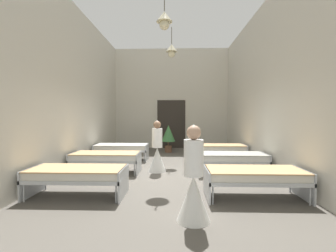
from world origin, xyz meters
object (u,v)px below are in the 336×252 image
object	(u,v)px
bed_right_row_1	(231,158)
bed_left_row_2	(122,148)
bed_left_row_0	(78,174)
bed_right_row_0	(255,176)
bed_right_row_2	(218,148)
nurse_near_aisle	(157,153)
nurse_mid_aisle	(194,187)
bed_left_row_1	(106,157)
potted_plant	(168,135)

from	to	relation	value
bed_right_row_1	bed_left_row_2	world-z (taller)	same
bed_left_row_0	bed_right_row_0	size ratio (longest dim) A/B	1.00
bed_right_row_0	bed_right_row_2	size ratio (longest dim) A/B	1.00
nurse_near_aisle	nurse_mid_aisle	world-z (taller)	same
bed_left_row_2	nurse_near_aisle	world-z (taller)	nurse_near_aisle
bed_right_row_2	nurse_mid_aisle	size ratio (longest dim) A/B	1.28
bed_left_row_0	bed_right_row_0	world-z (taller)	same
bed_right_row_2	bed_left_row_2	bearing A→B (deg)	180.00
bed_left_row_0	bed_left_row_2	world-z (taller)	same
bed_right_row_0	bed_right_row_2	xyz separation A→B (m)	(0.00, 3.80, 0.00)
bed_left_row_1	potted_plant	distance (m)	4.11
bed_right_row_0	bed_right_row_2	bearing A→B (deg)	90.00
bed_right_row_0	bed_left_row_1	bearing A→B (deg)	151.62
bed_left_row_0	bed_left_row_1	bearing A→B (deg)	90.00
bed_left_row_2	nurse_near_aisle	xyz separation A→B (m)	(1.44, -1.72, 0.09)
bed_right_row_2	nurse_mid_aisle	world-z (taller)	nurse_mid_aisle
bed_left_row_2	bed_left_row_0	bearing A→B (deg)	-90.00
bed_left_row_2	potted_plant	world-z (taller)	potted_plant
bed_right_row_1	bed_right_row_2	world-z (taller)	same
bed_left_row_0	nurse_mid_aisle	size ratio (longest dim) A/B	1.28
bed_left_row_1	nurse_mid_aisle	distance (m)	3.69
bed_right_row_0	nurse_mid_aisle	xyz separation A→B (m)	(-1.27, -1.02, 0.09)
nurse_mid_aisle	potted_plant	world-z (taller)	nurse_mid_aisle
bed_left_row_1	bed_right_row_0	bearing A→B (deg)	-28.38
bed_right_row_1	bed_left_row_2	bearing A→B (deg)	151.62
bed_right_row_2	nurse_near_aisle	distance (m)	2.70
nurse_mid_aisle	bed_left_row_2	bearing A→B (deg)	-3.76
bed_left_row_0	bed_right_row_2	size ratio (longest dim) A/B	1.00
nurse_mid_aisle	potted_plant	bearing A→B (deg)	-23.64
bed_left_row_0	nurse_mid_aisle	bearing A→B (deg)	-24.53
bed_left_row_2	nurse_mid_aisle	world-z (taller)	nurse_mid_aisle
bed_right_row_2	bed_right_row_0	bearing A→B (deg)	-90.00
bed_right_row_0	bed_left_row_2	distance (m)	5.18
bed_left_row_0	potted_plant	distance (m)	5.89
bed_left_row_0	bed_right_row_1	bearing A→B (deg)	28.38
bed_right_row_0	potted_plant	world-z (taller)	potted_plant
bed_left_row_1	bed_right_row_2	world-z (taller)	same
bed_left_row_2	nurse_mid_aisle	size ratio (longest dim) A/B	1.28
nurse_near_aisle	bed_right_row_1	bearing A→B (deg)	-6.83
bed_right_row_0	bed_left_row_1	distance (m)	4.00
bed_left_row_2	bed_right_row_0	bearing A→B (deg)	-47.21
bed_left_row_0	potted_plant	world-z (taller)	potted_plant
bed_right_row_2	bed_left_row_1	bearing A→B (deg)	-151.62
bed_right_row_0	potted_plant	bearing A→B (deg)	108.28
bed_left_row_1	bed_right_row_1	world-z (taller)	same
bed_right_row_0	bed_left_row_1	xyz separation A→B (m)	(-3.52, 1.90, 0.00)
bed_right_row_1	nurse_near_aisle	distance (m)	2.09
bed_left_row_1	bed_left_row_2	distance (m)	1.90
nurse_near_aisle	potted_plant	distance (m)	3.58
bed_left_row_2	bed_right_row_2	world-z (taller)	same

